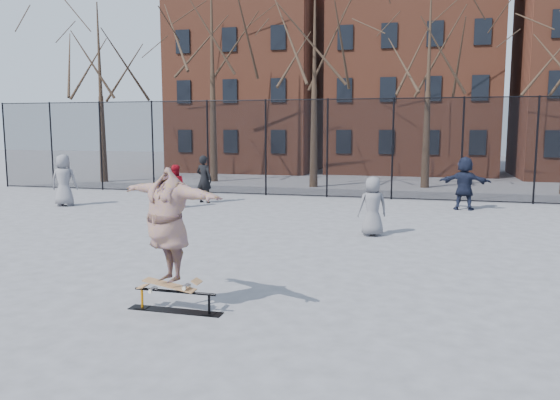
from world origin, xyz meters
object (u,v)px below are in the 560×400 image
(skateboard, at_px, (170,286))
(bystander_grey, at_px, (64,180))
(skate_rail, at_px, (175,303))
(skater, at_px, (168,227))
(bystander_navy, at_px, (465,183))
(bystander_red, at_px, (175,186))
(bystander_black, at_px, (204,179))
(bystander_extra, at_px, (372,206))

(skateboard, distance_m, bystander_grey, 13.02)
(skate_rail, xyz_separation_m, skateboard, (-0.09, 0.00, 0.26))
(skater, xyz_separation_m, bystander_navy, (5.12, 12.26, -0.40))
(skate_rail, height_order, skateboard, skateboard)
(bystander_grey, height_order, bystander_navy, bystander_grey)
(bystander_grey, relative_size, bystander_red, 1.22)
(bystander_black, xyz_separation_m, bystander_red, (-0.52, -1.43, -0.13))
(skateboard, relative_size, bystander_extra, 0.58)
(bystander_grey, relative_size, bystander_navy, 1.01)
(skater, height_order, bystander_black, skater)
(bystander_extra, bearing_deg, skateboard, 49.48)
(skater, distance_m, bystander_extra, 7.27)
(bystander_red, height_order, bystander_extra, bystander_extra)
(bystander_red, bearing_deg, bystander_black, -128.64)
(skateboard, xyz_separation_m, bystander_grey, (-8.87, 9.52, 0.55))
(skateboard, xyz_separation_m, bystander_red, (-4.81, 10.19, 0.37))
(skater, bearing_deg, skateboard, 0.00)
(bystander_grey, distance_m, bystander_red, 4.12)
(skate_rail, bearing_deg, bystander_black, 110.64)
(bystander_navy, bearing_deg, bystander_red, 18.47)
(skate_rail, height_order, skater, skater)
(bystander_red, bearing_deg, skate_rail, 96.94)
(bystander_black, bearing_deg, bystander_red, 83.74)
(bystander_red, bearing_deg, skater, 96.55)
(bystander_black, distance_m, bystander_navy, 9.43)
(skater, bearing_deg, bystander_grey, 157.28)
(bystander_black, distance_m, bystander_red, 1.52)
(bystander_extra, bearing_deg, bystander_red, -45.41)
(bystander_grey, bearing_deg, skate_rail, 118.28)
(skate_rail, relative_size, bystander_extra, 0.98)
(bystander_grey, xyz_separation_m, bystander_extra, (11.35, -2.70, -0.15))
(bystander_grey, bearing_deg, bystander_navy, 176.09)
(bystander_navy, bearing_deg, bystander_grey, 17.77)
(bystander_black, relative_size, bystander_red, 1.17)
(bystander_grey, distance_m, bystander_extra, 11.66)
(skater, height_order, bystander_extra, skater)
(skate_rail, bearing_deg, bystander_red, 115.65)
(bystander_black, bearing_deg, skateboard, 123.94)
(bystander_extra, bearing_deg, bystander_black, -55.91)
(skater, distance_m, bystander_black, 12.39)
(bystander_red, xyz_separation_m, bystander_extra, (7.28, -3.37, 0.02))
(bystander_grey, height_order, bystander_red, bystander_grey)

